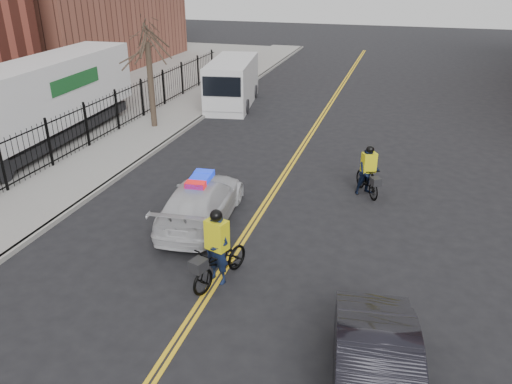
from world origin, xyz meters
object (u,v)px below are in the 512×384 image
Objects in this scene: cyclist_far at (368,175)px; dark_sedan at (377,379)px; police_cruiser at (201,201)px; cyclist_near at (217,257)px; cargo_van at (232,84)px; semi_trailer at (41,99)px.

dark_sedan is at bearing -113.35° from cyclist_far.
police_cruiser is 1.12× the size of dark_sedan.
cyclist_far is (3.15, 6.54, 0.00)m from cyclist_near.
cargo_van reaches higher than cyclist_near.
cargo_van is (-3.80, 13.81, 0.55)m from police_cruiser.
cyclist_far is at bearing -7.77° from semi_trailer.
semi_trailer is 13.55m from cyclist_near.
semi_trailer is (-15.22, 10.73, 1.39)m from dark_sedan.
cyclist_near is at bearing -81.17° from cargo_van.
semi_trailer is at bearing -130.99° from cargo_van.
cargo_van reaches higher than cyclist_far.
cyclist_near is 7.26m from cyclist_far.
police_cruiser is at bearing -29.99° from semi_trailer.
cargo_van is 10.65m from semi_trailer.
semi_trailer reaches higher than dark_sedan.
cyclist_near is (5.46, -16.75, -0.54)m from cargo_van.
dark_sedan is 9.60m from cyclist_far.
semi_trailer is 14.32m from cyclist_far.
dark_sedan is 0.69× the size of cargo_van.
cargo_van reaches higher than dark_sedan.
semi_trailer is (-9.39, 4.78, 1.42)m from police_cruiser.
dark_sedan is 18.67m from semi_trailer.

